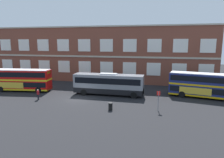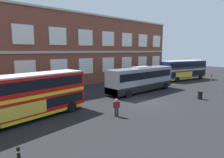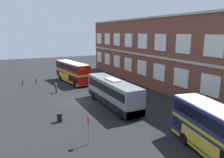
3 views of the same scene
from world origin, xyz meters
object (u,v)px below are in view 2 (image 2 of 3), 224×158
Objects in this scene: double_decker_near at (27,96)px; touring_coach at (141,79)px; double_decker_middle at (184,70)px; bus_stand_flag at (211,80)px; waiting_passenger at (116,107)px; safety_bollard_west at (19,155)px; station_litter_bin at (200,95)px.

double_decker_near is 16.66m from touring_coach.
bus_stand_flag is at bearing -130.58° from double_decker_middle.
double_decker_middle is 6.64× the size of waiting_passenger.
touring_coach is 20.79m from safety_bollard_west.
double_decker_near is at bearing 167.20° from bus_stand_flag.
bus_stand_flag is (-7.18, -8.39, -0.51)m from double_decker_middle.
bus_stand_flag is 27.89m from safety_bollard_west.
waiting_passenger is 1.65× the size of station_litter_bin.
bus_stand_flag reaches higher than waiting_passenger.
bus_stand_flag is (18.66, -1.08, 0.70)m from waiting_passenger.
waiting_passenger is 9.42m from safety_bollard_west.
double_decker_middle is 26.89m from waiting_passenger.
touring_coach is at bearing 106.34° from station_litter_bin.
bus_stand_flag is at bearing -37.71° from touring_coach.
touring_coach is 12.64× the size of safety_bollard_west.
station_litter_bin is at bearing -0.57° from safety_bollard_west.
touring_coach is (16.63, 0.89, -0.24)m from double_decker_near.
touring_coach reaches higher than bus_stand_flag.
safety_bollard_west is at bearing 179.43° from station_litter_bin.
double_decker_middle is at bearing 49.42° from bus_stand_flag.
safety_bollard_west is (-19.30, -7.58, -1.42)m from touring_coach.
touring_coach is at bearing 142.29° from bus_stand_flag.
touring_coach is 10.80m from bus_stand_flag.
touring_coach is at bearing 28.64° from waiting_passenger.
double_decker_near reaches higher than station_litter_bin.
touring_coach is 4.45× the size of bus_stand_flag.
station_litter_bin is (12.41, -2.26, -0.41)m from waiting_passenger.
station_litter_bin is 1.08× the size of safety_bollard_west.
double_decker_near is 8.09m from waiting_passenger.
station_litter_bin is at bearing -144.54° from double_decker_middle.
double_decker_near is 20.20m from station_litter_bin.
double_decker_near is 10.92× the size of station_litter_bin.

